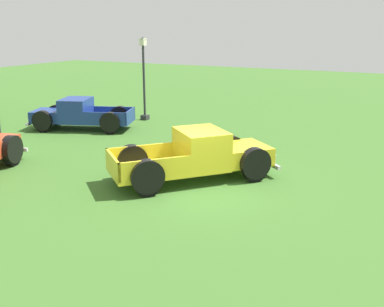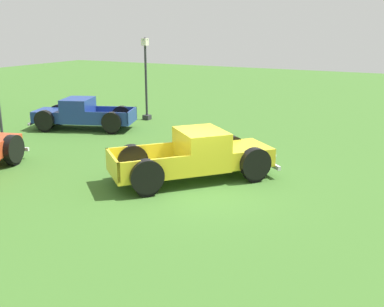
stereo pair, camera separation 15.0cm
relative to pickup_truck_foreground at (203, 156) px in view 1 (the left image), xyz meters
name	(u,v)px [view 1 (the left image)]	position (x,y,z in m)	size (l,w,h in m)	color
ground_plane	(200,189)	(-0.95, -0.35, -0.78)	(80.00, 80.00, 0.00)	#3D6B28
pickup_truck_foreground	(203,156)	(0.00, 0.00, 0.00)	(5.29, 4.97, 1.64)	yellow
pickup_truck_behind_right	(75,115)	(3.84, 8.76, -0.07)	(3.35, 5.21, 1.50)	navy
lamp_post_far	(144,77)	(7.33, 7.03, 1.48)	(0.36, 0.36, 4.32)	#2D2D33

